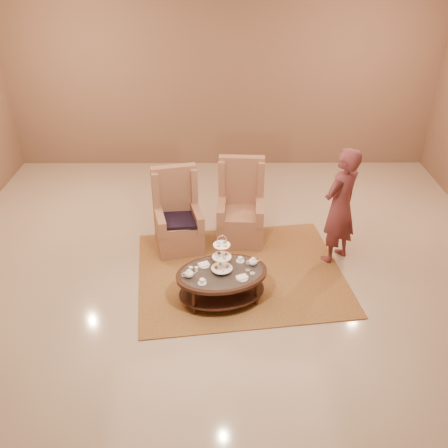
{
  "coord_description": "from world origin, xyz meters",
  "views": [
    {
      "loc": [
        -0.01,
        -5.31,
        4.04
      ],
      "look_at": [
        0.02,
        0.2,
        0.8
      ],
      "focal_mm": 40.0,
      "sensor_mm": 36.0,
      "label": 1
    }
  ],
  "objects_px": {
    "armchair_left": "(178,221)",
    "tea_table": "(222,277)",
    "armchair_right": "(241,213)",
    "person": "(340,207)"
  },
  "relations": [
    {
      "from": "armchair_right",
      "to": "armchair_left",
      "type": "bearing_deg",
      "value": -163.35
    },
    {
      "from": "person",
      "to": "armchair_right",
      "type": "bearing_deg",
      "value": -65.28
    },
    {
      "from": "tea_table",
      "to": "armchair_left",
      "type": "distance_m",
      "value": 1.44
    },
    {
      "from": "armchair_left",
      "to": "tea_table",
      "type": "bearing_deg",
      "value": -76.94
    },
    {
      "from": "person",
      "to": "tea_table",
      "type": "bearing_deg",
      "value": -11.24
    },
    {
      "from": "tea_table",
      "to": "armchair_right",
      "type": "height_order",
      "value": "armchair_right"
    },
    {
      "from": "armchair_right",
      "to": "person",
      "type": "relative_size",
      "value": 0.74
    },
    {
      "from": "armchair_right",
      "to": "person",
      "type": "bearing_deg",
      "value": -20.99
    },
    {
      "from": "armchair_left",
      "to": "armchair_right",
      "type": "height_order",
      "value": "armchair_right"
    },
    {
      "from": "armchair_left",
      "to": "person",
      "type": "bearing_deg",
      "value": -22.79
    }
  ]
}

